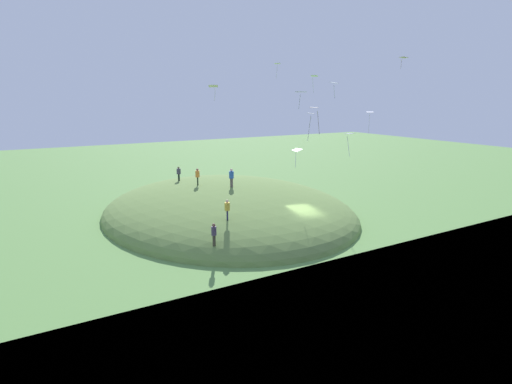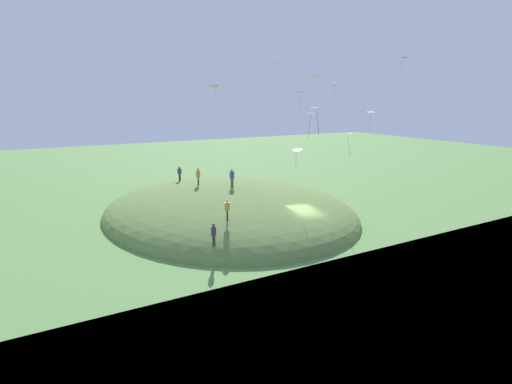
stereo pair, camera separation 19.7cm
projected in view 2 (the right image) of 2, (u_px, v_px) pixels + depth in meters
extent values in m
plane|color=#5D8B45|center=(305.00, 234.00, 34.62)|extent=(160.00, 160.00, 0.00)
ellipsoid|color=olive|center=(228.00, 212.00, 41.18)|extent=(28.93, 24.46, 5.87)
cube|color=brown|center=(218.00, 180.00, 57.24)|extent=(10.03, 4.10, 0.04)
cube|color=#5B4F4B|center=(232.00, 183.00, 39.28)|extent=(0.19, 0.28, 0.87)
cylinder|color=#2B5AAF|center=(232.00, 175.00, 39.10)|extent=(0.55, 0.55, 0.69)
sphere|color=beige|center=(232.00, 170.00, 39.00)|extent=(0.26, 0.26, 0.26)
cube|color=#413C2C|center=(214.00, 240.00, 28.48)|extent=(0.15, 0.22, 0.80)
cylinder|color=#433751|center=(214.00, 231.00, 28.32)|extent=(0.43, 0.43, 0.63)
sphere|color=brown|center=(213.00, 225.00, 28.22)|extent=(0.24, 0.24, 0.24)
cube|color=black|center=(198.00, 181.00, 40.49)|extent=(0.26, 0.21, 0.82)
cylinder|color=orange|center=(198.00, 174.00, 40.32)|extent=(0.55, 0.55, 0.65)
sphere|color=#A66852|center=(198.00, 170.00, 40.22)|extent=(0.25, 0.25, 0.25)
cube|color=#25264C|center=(227.00, 215.00, 31.28)|extent=(0.26, 0.21, 0.78)
cylinder|color=gold|center=(227.00, 206.00, 31.12)|extent=(0.55, 0.55, 0.62)
sphere|color=beige|center=(227.00, 201.00, 31.03)|extent=(0.23, 0.23, 0.23)
cube|color=black|center=(180.00, 177.00, 44.02)|extent=(0.27, 0.26, 0.75)
cylinder|color=#3E3C4B|center=(179.00, 171.00, 43.86)|extent=(0.62, 0.62, 0.60)
sphere|color=brown|center=(179.00, 168.00, 43.77)|extent=(0.23, 0.23, 0.23)
cube|color=white|center=(297.00, 150.00, 35.75)|extent=(0.86, 0.59, 0.19)
cylinder|color=white|center=(296.00, 160.00, 35.69)|extent=(0.23, 0.17, 1.30)
cube|color=white|center=(301.00, 92.00, 31.44)|extent=(1.06, 1.11, 0.04)
cylinder|color=white|center=(300.00, 102.00, 31.73)|extent=(0.12, 0.11, 1.13)
cube|color=white|center=(371.00, 112.00, 40.34)|extent=(0.81, 0.85, 0.13)
cylinder|color=white|center=(370.00, 124.00, 40.65)|extent=(0.15, 0.17, 1.97)
cube|color=white|center=(350.00, 134.00, 35.92)|extent=(0.90, 1.09, 0.09)
cylinder|color=white|center=(349.00, 146.00, 36.27)|extent=(0.26, 0.24, 1.84)
cube|color=silver|center=(405.00, 57.00, 36.27)|extent=(0.95, 0.81, 0.11)
cylinder|color=silver|center=(402.00, 64.00, 36.26)|extent=(0.05, 0.04, 0.83)
cube|color=white|center=(278.00, 63.00, 42.78)|extent=(0.79, 0.77, 0.08)
cylinder|color=white|center=(278.00, 72.00, 42.97)|extent=(0.05, 0.19, 1.42)
cube|color=silver|center=(314.00, 108.00, 24.62)|extent=(0.90, 0.88, 0.05)
cylinder|color=silver|center=(318.00, 123.00, 24.76)|extent=(0.05, 0.23, 1.46)
cube|color=white|center=(214.00, 86.00, 36.86)|extent=(0.91, 1.02, 0.21)
cylinder|color=white|center=(215.00, 95.00, 37.35)|extent=(0.19, 0.18, 1.10)
cube|color=white|center=(311.00, 113.00, 28.53)|extent=(0.83, 0.77, 0.08)
cylinder|color=white|center=(309.00, 128.00, 28.98)|extent=(0.28, 0.08, 1.80)
cube|color=white|center=(315.00, 76.00, 45.72)|extent=(0.94, 0.90, 0.17)
cylinder|color=white|center=(314.00, 86.00, 46.12)|extent=(0.04, 0.26, 1.75)
cube|color=white|center=(334.00, 83.00, 35.92)|extent=(0.85, 0.98, 0.12)
cylinder|color=white|center=(335.00, 92.00, 35.92)|extent=(0.20, 0.05, 1.16)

